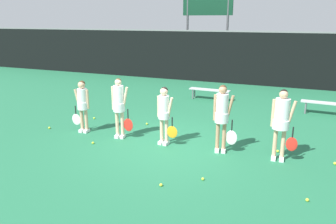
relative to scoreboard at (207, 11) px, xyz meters
name	(u,v)px	position (x,y,z in m)	size (l,w,h in m)	color
ground_plane	(168,143)	(2.22, -11.47, -3.88)	(140.00, 140.00, 0.00)	#216642
fence_windscreen	(237,57)	(2.22, -1.80, -2.45)	(60.00, 0.08, 2.84)	black
scoreboard	(207,11)	(0.00, 0.00, 0.00)	(3.01, 0.15, 5.07)	#515156
bench_courtside	(332,105)	(6.69, -6.60, -3.47)	(2.14, 0.46, 0.47)	#B2B2B7
bench_far	(210,91)	(1.90, -5.93, -3.48)	(1.79, 0.41, 0.46)	#B2B2B7
player_0	(83,102)	(-0.59, -11.55, -2.92)	(0.64, 0.34, 1.63)	tan
player_1	(119,104)	(0.72, -11.56, -2.84)	(0.63, 0.34, 1.79)	beige
player_2	(164,111)	(2.15, -11.55, -2.91)	(0.62, 0.32, 1.65)	beige
player_3	(222,113)	(3.75, -11.49, -2.81)	(0.64, 0.36, 1.81)	tan
player_4	(282,119)	(5.22, -11.46, -2.80)	(0.67, 0.40, 1.81)	tan
tennis_ball_0	(147,124)	(0.92, -10.17, -3.85)	(0.07, 0.07, 0.07)	#CCE033
tennis_ball_1	(307,200)	(5.91, -13.30, -3.85)	(0.07, 0.07, 0.07)	#CCE033
tennis_ball_2	(49,128)	(-1.81, -11.76, -3.84)	(0.07, 0.07, 0.07)	#CCE033
tennis_ball_3	(93,143)	(0.27, -12.34, -3.84)	(0.07, 0.07, 0.07)	#CCE033
tennis_ball_4	(203,179)	(3.78, -13.24, -3.85)	(0.06, 0.06, 0.06)	#CCE033
tennis_ball_5	(278,151)	(5.18, -10.97, -3.84)	(0.07, 0.07, 0.07)	#CCE033
tennis_ball_6	(94,118)	(-1.10, -10.30, -3.85)	(0.07, 0.07, 0.07)	#CCE033
tennis_ball_7	(335,163)	(6.53, -11.24, -3.84)	(0.07, 0.07, 0.07)	#CCE033
tennis_ball_8	(161,185)	(3.04, -13.84, -3.85)	(0.07, 0.07, 0.07)	#CCE033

